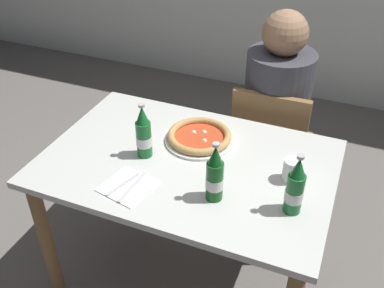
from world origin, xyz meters
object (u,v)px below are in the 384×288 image
dining_table_main (188,181)px  beer_bottle_center (295,188)px  diner_seated (273,125)px  beer_bottle_left (215,176)px  pizza_margherita_near (199,137)px  beer_bottle_right (144,134)px  chair_behind_table (269,146)px  napkin_with_cutlery (128,186)px  paper_cup (292,170)px

dining_table_main → beer_bottle_center: bearing=-15.9°
diner_seated → beer_bottle_left: bearing=-92.9°
pizza_margherita_near → beer_bottle_right: 0.27m
pizza_margherita_near → beer_bottle_center: 0.55m
chair_behind_table → beer_bottle_center: (0.24, -0.74, 0.37)m
dining_table_main → beer_bottle_center: beer_bottle_center is taller
chair_behind_table → beer_bottle_right: bearing=56.4°
napkin_with_cutlery → beer_bottle_right: bearing=99.3°
diner_seated → pizza_margherita_near: (-0.23, -0.51, 0.19)m
pizza_margherita_near → beer_bottle_center: beer_bottle_center is taller
pizza_margherita_near → napkin_with_cutlery: pizza_margherita_near is taller
diner_seated → napkin_with_cutlery: bearing=-112.2°
diner_seated → chair_behind_table: bearing=-88.1°
chair_behind_table → beer_bottle_right: (-0.40, -0.64, 0.37)m
chair_behind_table → beer_bottle_left: beer_bottle_left is taller
diner_seated → beer_bottle_center: 0.87m
chair_behind_table → napkin_with_cutlery: 0.97m
beer_bottle_left → dining_table_main: bearing=136.2°
chair_behind_table → pizza_margherita_near: chair_behind_table is taller
paper_cup → pizza_margherita_near: bearing=165.3°
dining_table_main → napkin_with_cutlery: napkin_with_cutlery is taller
chair_behind_table → diner_seated: diner_seated is taller
beer_bottle_right → chair_behind_table: bearing=57.8°
diner_seated → beer_bottle_left: size_ratio=4.89×
chair_behind_table → beer_bottle_center: size_ratio=3.44×
chair_behind_table → diner_seated: size_ratio=0.70×
dining_table_main → paper_cup: bearing=5.1°
diner_seated → pizza_margherita_near: diner_seated is taller
diner_seated → paper_cup: diner_seated is taller
pizza_margherita_near → beer_bottle_left: 0.38m
dining_table_main → chair_behind_table: chair_behind_table is taller
pizza_margherita_near → beer_bottle_right: size_ratio=1.24×
paper_cup → diner_seated: bearing=107.9°
pizza_margherita_near → diner_seated: bearing=65.8°
dining_table_main → napkin_with_cutlery: bearing=-121.1°
dining_table_main → beer_bottle_right: (-0.18, -0.03, 0.22)m
chair_behind_table → napkin_with_cutlery: (-0.37, -0.85, 0.27)m
pizza_margherita_near → beer_bottle_left: size_ratio=1.24×
beer_bottle_right → beer_bottle_center: bearing=-8.8°
beer_bottle_center → paper_cup: 0.18m
beer_bottle_left → napkin_with_cutlery: bearing=-168.1°
diner_seated → beer_bottle_center: (0.24, -0.79, 0.27)m
dining_table_main → pizza_margherita_near: size_ratio=3.92×
dining_table_main → beer_bottle_left: size_ratio=4.86×
beer_bottle_right → dining_table_main: bearing=10.3°
beer_bottle_left → beer_bottle_right: bearing=158.7°
dining_table_main → napkin_with_cutlery: size_ratio=5.64×
beer_bottle_left → pizza_margherita_near: bearing=119.9°
beer_bottle_center → napkin_with_cutlery: size_ratio=1.16×
chair_behind_table → paper_cup: bearing=107.9°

